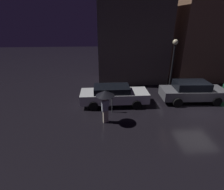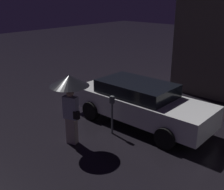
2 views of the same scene
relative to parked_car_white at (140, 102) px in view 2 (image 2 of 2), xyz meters
name	(u,v)px [view 2 (image 2 of 2)]	position (x,y,z in m)	size (l,w,h in m)	color
parked_car_white	(140,102)	(0.00, 0.00, 0.00)	(4.68, 1.89, 1.38)	silver
pedestrian_with_umbrella	(70,89)	(-0.65, -2.33, 0.87)	(1.06, 1.06, 2.01)	beige
parking_meter	(112,111)	(-0.19, -1.14, 0.01)	(0.12, 0.10, 1.21)	#4C5154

